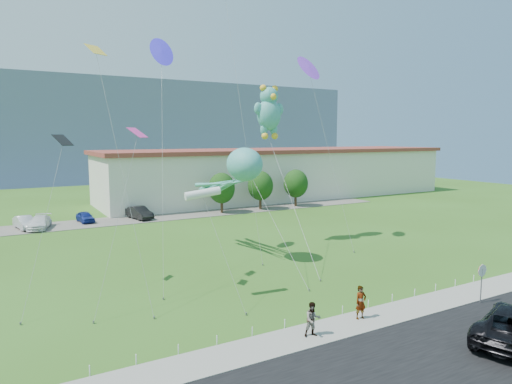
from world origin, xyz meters
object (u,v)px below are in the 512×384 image
(parked_car_black, at_px, (139,213))
(pedestrian_left, at_px, (361,302))
(parked_car_silver, at_px, (25,222))
(parked_car_blue, at_px, (85,217))
(warehouse, at_px, (282,173))
(teddy_bear_kite, at_px, (269,111))
(parked_car_white, at_px, (39,222))
(octopus_kite, at_px, (237,173))
(stop_sign, at_px, (482,274))
(pedestrian_right, at_px, (313,319))

(parked_car_black, bearing_deg, pedestrian_left, -98.65)
(parked_car_silver, relative_size, parked_car_blue, 1.16)
(warehouse, height_order, teddy_bear_kite, teddy_bear_kite)
(parked_car_black, bearing_deg, parked_car_white, 171.10)
(parked_car_silver, bearing_deg, octopus_kite, -69.12)
(stop_sign, xyz_separation_m, teddy_bear_kite, (-3.28, 19.82, 10.74))
(pedestrian_right, bearing_deg, parked_car_silver, 120.32)
(warehouse, relative_size, pedestrian_left, 32.41)
(warehouse, bearing_deg, octopus_kite, -128.16)
(parked_car_blue, bearing_deg, pedestrian_right, -89.57)
(parked_car_silver, relative_size, octopus_kite, 0.28)
(pedestrian_right, distance_m, parked_car_blue, 39.23)
(parked_car_black, bearing_deg, stop_sign, -87.11)
(pedestrian_right, xyz_separation_m, octopus_kite, (3.57, 15.37, 6.24))
(pedestrian_left, bearing_deg, stop_sign, -6.44)
(warehouse, xyz_separation_m, teddy_bear_kite, (-19.78, -28.38, 8.49))
(parked_car_black, distance_m, teddy_bear_kite, 23.72)
(pedestrian_left, height_order, parked_car_blue, pedestrian_left)
(parked_car_white, xyz_separation_m, teddy_bear_kite, (18.45, -18.71, 11.85))
(warehouse, height_order, pedestrian_left, warehouse)
(pedestrian_right, relative_size, parked_car_silver, 0.42)
(pedestrian_left, bearing_deg, warehouse, 67.38)
(warehouse, distance_m, parked_car_silver, 40.79)
(parked_car_silver, bearing_deg, warehouse, 0.47)
(stop_sign, xyz_separation_m, octopus_kite, (-8.35, 16.57, 5.37))
(pedestrian_left, xyz_separation_m, parked_car_white, (-13.52, 36.82, -0.28))
(pedestrian_left, height_order, octopus_kite, octopus_kite)
(parked_car_white, distance_m, octopus_kite, 26.52)
(stop_sign, bearing_deg, parked_car_black, 104.87)
(pedestrian_left, xyz_separation_m, parked_car_black, (-2.18, 37.43, -0.21))
(warehouse, relative_size, parked_car_black, 13.01)
(parked_car_black, bearing_deg, parked_car_silver, 167.48)
(parked_car_black, bearing_deg, octopus_kite, -96.80)
(octopus_kite, xyz_separation_m, teddy_bear_kite, (5.07, 3.25, 5.38))
(pedestrian_right, xyz_separation_m, parked_car_silver, (-11.23, 38.06, -0.22))
(warehouse, xyz_separation_m, parked_car_black, (-26.90, -9.06, -3.29))
(pedestrian_left, distance_m, octopus_kite, 16.10)
(stop_sign, relative_size, parked_car_blue, 0.67)
(pedestrian_right, xyz_separation_m, parked_car_white, (-9.81, 37.33, -0.23))
(stop_sign, bearing_deg, teddy_bear_kite, 99.40)
(parked_car_blue, height_order, teddy_bear_kite, teddy_bear_kite)
(pedestrian_right, bearing_deg, warehouse, 72.71)
(parked_car_silver, distance_m, parked_car_black, 12.76)
(warehouse, bearing_deg, parked_car_black, -161.39)
(parked_car_silver, xyz_separation_m, parked_car_white, (1.42, -0.73, -0.01))
(stop_sign, distance_m, parked_car_black, 40.52)
(parked_car_blue, bearing_deg, parked_car_white, -168.91)
(pedestrian_left, relative_size, parked_car_blue, 0.51)
(parked_car_white, relative_size, parked_car_black, 1.03)
(parked_car_silver, distance_m, parked_car_blue, 6.57)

